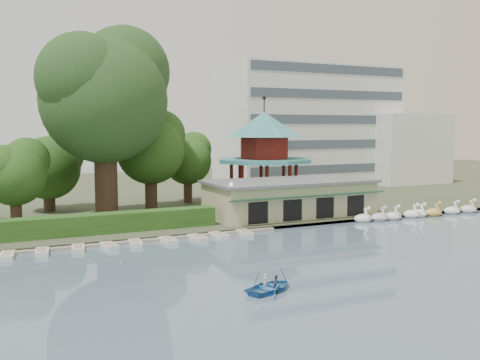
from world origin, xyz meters
TOP-DOWN VIEW (x-y plane):
  - ground_plane at (0.00, 0.00)m, footprint 220.00×220.00m
  - shore at (0.00, 52.00)m, footprint 220.00×70.00m
  - embankment at (0.00, 17.30)m, footprint 220.00×0.60m
  - dock at (-12.00, 17.20)m, footprint 34.00×1.60m
  - boathouse at (10.00, 21.97)m, footprint 18.60×9.39m
  - pavilion at (12.00, 32.00)m, footprint 12.40×12.40m
  - office_building at (32.67, 49.00)m, footprint 38.00×18.00m
  - hedge at (-15.00, 20.50)m, footprint 30.00×2.00m
  - lamp_post at (1.50, 19.00)m, footprint 0.36×0.36m
  - big_tree at (-8.82, 28.21)m, footprint 14.56×13.56m
  - small_trees at (-10.96, 32.23)m, footprint 39.39×16.78m
  - swan_boats at (24.31, 16.54)m, footprint 17.74×2.12m
  - moored_rowboats at (-12.61, 15.82)m, footprint 29.29×2.75m
  - rowboat_with_passengers at (-4.62, -0.57)m, footprint 5.87×5.11m

SIDE VIEW (x-z plane):
  - ground_plane at x=0.00m, z-range 0.00..0.00m
  - dock at x=-12.00m, z-range 0.00..0.24m
  - embankment at x=0.00m, z-range 0.00..0.30m
  - moored_rowboats at x=-12.61m, z-range 0.00..0.36m
  - shore at x=0.00m, z-range 0.00..0.40m
  - swan_boats at x=24.31m, z-range -0.56..1.35m
  - rowboat_with_passengers at x=-4.62m, z-range -0.50..1.51m
  - hedge at x=-15.00m, z-range 0.40..2.20m
  - boathouse at x=10.00m, z-range 0.42..4.32m
  - lamp_post at x=1.50m, z-range 1.20..5.48m
  - small_trees at x=-10.96m, z-range 0.72..12.56m
  - pavilion at x=12.00m, z-range 0.73..14.23m
  - office_building at x=32.67m, z-range -0.27..19.73m
  - big_tree at x=-8.82m, z-range 3.63..24.39m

